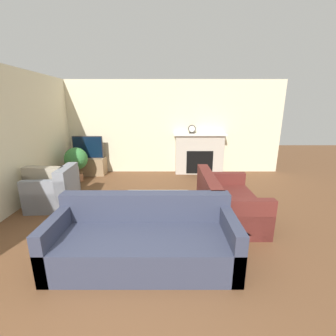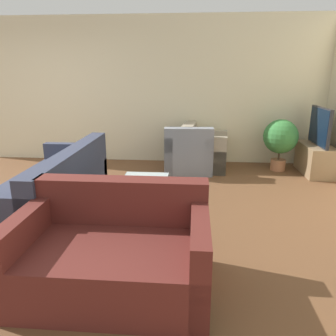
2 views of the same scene
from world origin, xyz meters
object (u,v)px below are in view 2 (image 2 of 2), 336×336
at_px(tv, 320,126).
at_px(couch_loveseat, 115,254).
at_px(coffee_table, 141,190).
at_px(armchair_accent, 202,153).
at_px(couch_sectional, 50,192).
at_px(potted_plant, 280,138).
at_px(armchair_by_window, 188,155).

xyz_separation_m(tv, couch_loveseat, (3.36, -2.72, -0.53)).
xyz_separation_m(tv, coffee_table, (2.13, -2.70, -0.43)).
bearing_deg(armchair_accent, tv, -87.99).
distance_m(tv, coffee_table, 3.47).
height_order(tv, couch_sectional, tv).
bearing_deg(couch_loveseat, armchair_accent, 77.41).
bearing_deg(potted_plant, tv, 77.39).
distance_m(couch_loveseat, armchair_accent, 3.56).
xyz_separation_m(armchair_accent, coffee_table, (2.25, -0.76, 0.09)).
xyz_separation_m(couch_loveseat, coffee_table, (-1.22, 0.02, 0.10)).
xyz_separation_m(armchair_by_window, coffee_table, (2.08, -0.50, 0.09)).
distance_m(tv, potted_plant, 0.65).
bearing_deg(couch_sectional, armchair_by_window, 139.88).
distance_m(armchair_by_window, potted_plant, 1.65).
xyz_separation_m(armchair_accent, potted_plant, (-0.02, 1.36, 0.28)).
relative_size(couch_sectional, armchair_by_window, 2.65).
distance_m(armchair_by_window, armchair_accent, 0.31).
bearing_deg(tv, couch_loveseat, -39.04).
bearing_deg(couch_loveseat, potted_plant, 58.59).
distance_m(couch_sectional, potted_plant, 3.92).
bearing_deg(coffee_table, potted_plant, 137.03).
distance_m(armchair_by_window, coffee_table, 2.14).
relative_size(tv, coffee_table, 0.75).
height_order(couch_sectional, armchair_by_window, same).
bearing_deg(coffee_table, tv, 128.29).
distance_m(tv, armchair_by_window, 2.27).
bearing_deg(tv, armchair_accent, -93.29).
height_order(couch_sectional, coffee_table, couch_sectional).
bearing_deg(tv, potted_plant, -102.61).
distance_m(couch_loveseat, armchair_by_window, 3.35).
bearing_deg(armchair_by_window, couch_loveseat, 77.48).
bearing_deg(tv, couch_sectional, -62.48).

